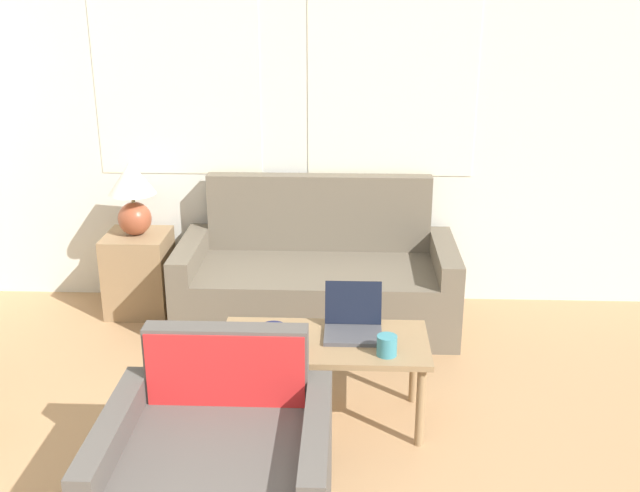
{
  "coord_description": "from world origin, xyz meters",
  "views": [
    {
      "loc": [
        0.36,
        -1.2,
        2.14
      ],
      "look_at": [
        0.19,
        2.71,
        0.75
      ],
      "focal_mm": 42.0,
      "sensor_mm": 36.0,
      "label": 1
    }
  ],
  "objects_px": {
    "couch": "(317,282)",
    "armchair": "(219,477)",
    "table_lamp": "(133,192)",
    "laptop": "(353,323)",
    "coffee_table": "(324,350)",
    "snack_bowl": "(273,330)",
    "cup_navy": "(298,344)",
    "cup_yellow": "(387,345)"
  },
  "relations": [
    {
      "from": "couch",
      "to": "cup_navy",
      "type": "bearing_deg",
      "value": -91.31
    },
    {
      "from": "coffee_table",
      "to": "snack_bowl",
      "type": "bearing_deg",
      "value": 174.03
    },
    {
      "from": "armchair",
      "to": "snack_bowl",
      "type": "bearing_deg",
      "value": 81.36
    },
    {
      "from": "couch",
      "to": "armchair",
      "type": "distance_m",
      "value": 2.08
    },
    {
      "from": "armchair",
      "to": "cup_navy",
      "type": "distance_m",
      "value": 0.8
    },
    {
      "from": "armchair",
      "to": "coffee_table",
      "type": "xyz_separation_m",
      "value": [
        0.39,
        0.85,
        0.14
      ]
    },
    {
      "from": "coffee_table",
      "to": "snack_bowl",
      "type": "relative_size",
      "value": 6.61
    },
    {
      "from": "table_lamp",
      "to": "coffee_table",
      "type": "distance_m",
      "value": 1.9
    },
    {
      "from": "cup_yellow",
      "to": "snack_bowl",
      "type": "height_order",
      "value": "cup_yellow"
    },
    {
      "from": "table_lamp",
      "to": "cup_yellow",
      "type": "height_order",
      "value": "table_lamp"
    },
    {
      "from": "cup_navy",
      "to": "snack_bowl",
      "type": "bearing_deg",
      "value": 130.26
    },
    {
      "from": "cup_navy",
      "to": "laptop",
      "type": "bearing_deg",
      "value": 41.05
    },
    {
      "from": "laptop",
      "to": "coffee_table",
      "type": "bearing_deg",
      "value": -147.39
    },
    {
      "from": "table_lamp",
      "to": "snack_bowl",
      "type": "xyz_separation_m",
      "value": [
        1.04,
        -1.29,
        -0.35
      ]
    },
    {
      "from": "laptop",
      "to": "snack_bowl",
      "type": "xyz_separation_m",
      "value": [
        -0.4,
        -0.07,
        -0.02
      ]
    },
    {
      "from": "cup_navy",
      "to": "table_lamp",
      "type": "bearing_deg",
      "value": 129.18
    },
    {
      "from": "laptop",
      "to": "snack_bowl",
      "type": "relative_size",
      "value": 1.84
    },
    {
      "from": "coffee_table",
      "to": "armchair",
      "type": "bearing_deg",
      "value": -114.61
    },
    {
      "from": "coffee_table",
      "to": "cup_navy",
      "type": "xyz_separation_m",
      "value": [
        -0.12,
        -0.14,
        0.1
      ]
    },
    {
      "from": "coffee_table",
      "to": "snack_bowl",
      "type": "xyz_separation_m",
      "value": [
        -0.26,
        0.03,
        0.09
      ]
    },
    {
      "from": "laptop",
      "to": "cup_navy",
      "type": "height_order",
      "value": "laptop"
    },
    {
      "from": "armchair",
      "to": "table_lamp",
      "type": "bearing_deg",
      "value": 112.8
    },
    {
      "from": "armchair",
      "to": "laptop",
      "type": "bearing_deg",
      "value": 60.5
    },
    {
      "from": "table_lamp",
      "to": "laptop",
      "type": "xyz_separation_m",
      "value": [
        1.44,
        -1.22,
        -0.33
      ]
    },
    {
      "from": "armchair",
      "to": "cup_yellow",
      "type": "height_order",
      "value": "armchair"
    },
    {
      "from": "cup_yellow",
      "to": "laptop",
      "type": "bearing_deg",
      "value": 124.34
    },
    {
      "from": "snack_bowl",
      "to": "table_lamp",
      "type": "bearing_deg",
      "value": 129.04
    },
    {
      "from": "cup_navy",
      "to": "cup_yellow",
      "type": "relative_size",
      "value": 0.87
    },
    {
      "from": "table_lamp",
      "to": "laptop",
      "type": "distance_m",
      "value": 1.92
    },
    {
      "from": "laptop",
      "to": "cup_navy",
      "type": "xyz_separation_m",
      "value": [
        -0.26,
        -0.23,
        -0.01
      ]
    },
    {
      "from": "laptop",
      "to": "cup_navy",
      "type": "distance_m",
      "value": 0.35
    },
    {
      "from": "couch",
      "to": "armchair",
      "type": "relative_size",
      "value": 2.01
    },
    {
      "from": "coffee_table",
      "to": "laptop",
      "type": "xyz_separation_m",
      "value": [
        0.14,
        0.09,
        0.11
      ]
    },
    {
      "from": "table_lamp",
      "to": "snack_bowl",
      "type": "height_order",
      "value": "table_lamp"
    },
    {
      "from": "snack_bowl",
      "to": "couch",
      "type": "bearing_deg",
      "value": 81.88
    },
    {
      "from": "laptop",
      "to": "cup_yellow",
      "type": "distance_m",
      "value": 0.28
    },
    {
      "from": "snack_bowl",
      "to": "armchair",
      "type": "bearing_deg",
      "value": -98.64
    },
    {
      "from": "couch",
      "to": "snack_bowl",
      "type": "distance_m",
      "value": 1.22
    },
    {
      "from": "coffee_table",
      "to": "snack_bowl",
      "type": "height_order",
      "value": "snack_bowl"
    },
    {
      "from": "coffee_table",
      "to": "laptop",
      "type": "distance_m",
      "value": 0.2
    },
    {
      "from": "laptop",
      "to": "couch",
      "type": "bearing_deg",
      "value": 101.68
    },
    {
      "from": "cup_navy",
      "to": "coffee_table",
      "type": "bearing_deg",
      "value": 49.01
    }
  ]
}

